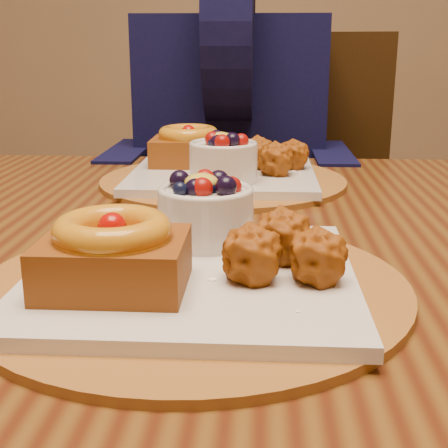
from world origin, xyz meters
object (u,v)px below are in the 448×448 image
(place_setting_far, at_px, (221,166))
(chair_far, at_px, (278,232))
(place_setting_near, at_px, (189,259))
(diner, at_px, (231,104))
(dining_table, at_px, (212,281))

(place_setting_far, distance_m, chair_far, 0.50)
(place_setting_near, xyz_separation_m, chair_far, (0.10, 0.86, -0.23))
(diner, bearing_deg, place_setting_far, -85.74)
(chair_far, bearing_deg, diner, -154.97)
(place_setting_near, xyz_separation_m, place_setting_far, (-0.00, 0.43, 0.00))
(chair_far, bearing_deg, place_setting_far, -94.20)
(place_setting_near, relative_size, place_setting_far, 1.00)
(place_setting_far, bearing_deg, diner, 90.53)
(dining_table, xyz_separation_m, chair_far, (0.10, 0.65, -0.13))
(place_setting_far, bearing_deg, place_setting_near, -89.97)
(place_setting_near, distance_m, diner, 0.83)
(chair_far, height_order, diner, diner)
(dining_table, relative_size, diner, 2.03)
(place_setting_near, bearing_deg, place_setting_far, 90.03)
(place_setting_near, height_order, place_setting_far, place_setting_far)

